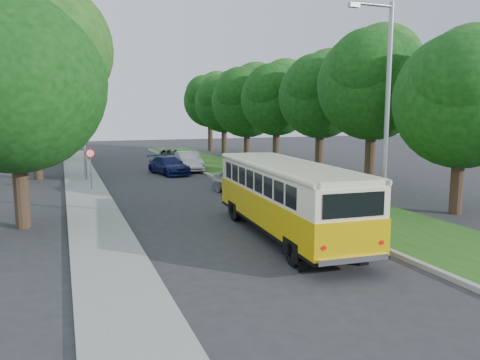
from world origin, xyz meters
name	(u,v)px	position (x,y,z in m)	size (l,w,h in m)	color
ground	(241,235)	(0.00, 0.00, 0.00)	(120.00, 120.00, 0.00)	#2B2B2E
curb	(273,202)	(3.60, 5.00, 0.07)	(0.20, 70.00, 0.15)	gray
grass_verge	(315,199)	(5.95, 5.00, 0.07)	(4.50, 70.00, 0.13)	#234F15
sidewalk	(95,216)	(-4.80, 5.00, 0.06)	(2.20, 70.00, 0.12)	gray
treeline	(193,91)	(3.15, 17.99, 5.93)	(24.27, 41.91, 9.46)	#332319
lamppost_near	(385,115)	(4.21, -2.50, 4.37)	(1.71, 0.16, 8.00)	gray
lamppost_far	(81,117)	(-4.70, 16.00, 4.12)	(1.71, 0.16, 7.50)	gray
warning_sign	(90,161)	(-4.50, 11.98, 1.71)	(0.56, 0.10, 2.50)	gray
vintage_bus	(286,200)	(1.41, -0.86, 1.36)	(2.37, 9.19, 2.73)	#E5B907
car_silver	(239,182)	(3.00, 8.10, 0.68)	(1.60, 3.97, 1.35)	#A5A5A9
car_white	(189,161)	(3.00, 18.94, 0.73)	(1.55, 4.43, 1.46)	silver
car_blue	(169,165)	(1.17, 17.57, 0.64)	(1.80, 4.42, 1.28)	#12174F
car_grey	(169,156)	(2.67, 24.56, 0.62)	(2.06, 4.47, 1.24)	#54565C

